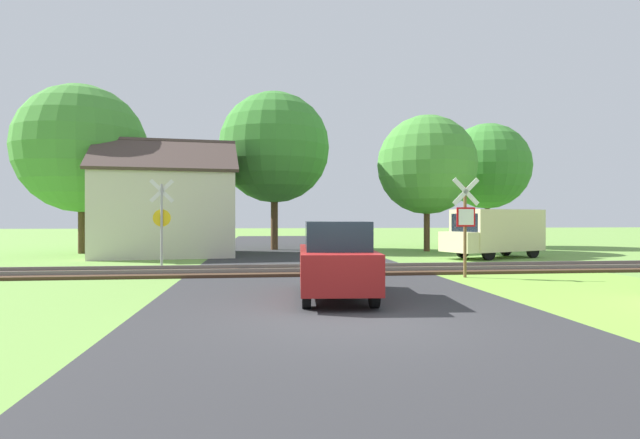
{
  "coord_description": "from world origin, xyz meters",
  "views": [
    {
      "loc": [
        -1.55,
        -8.92,
        1.86
      ],
      "look_at": [
        0.5,
        9.0,
        1.8
      ],
      "focal_mm": 28.0,
      "sensor_mm": 36.0,
      "label": 1
    }
  ],
  "objects_px": {
    "house": "(167,211)",
    "tree_right": "(427,165)",
    "crossing_sign_far": "(162,217)",
    "mail_truck": "(495,231)",
    "tree_left": "(82,149)",
    "tree_far": "(487,166)",
    "tree_center": "(274,148)",
    "parked_car": "(336,259)",
    "stop_sign_near": "(465,221)"
  },
  "relations": [
    {
      "from": "mail_truck",
      "to": "tree_left",
      "type": "bearing_deg",
      "value": 53.67
    },
    {
      "from": "stop_sign_near",
      "to": "mail_truck",
      "type": "relative_size",
      "value": 0.59
    },
    {
      "from": "crossing_sign_far",
      "to": "tree_right",
      "type": "xyz_separation_m",
      "value": [
        12.77,
        8.0,
        2.91
      ]
    },
    {
      "from": "tree_center",
      "to": "tree_far",
      "type": "bearing_deg",
      "value": 5.64
    },
    {
      "from": "tree_right",
      "to": "parked_car",
      "type": "distance_m",
      "value": 17.52
    },
    {
      "from": "house",
      "to": "parked_car",
      "type": "distance_m",
      "value": 15.43
    },
    {
      "from": "mail_truck",
      "to": "parked_car",
      "type": "distance_m",
      "value": 13.85
    },
    {
      "from": "tree_left",
      "to": "parked_car",
      "type": "height_order",
      "value": "tree_left"
    },
    {
      "from": "mail_truck",
      "to": "stop_sign_near",
      "type": "bearing_deg",
      "value": 126.29
    },
    {
      "from": "house",
      "to": "tree_right",
      "type": "height_order",
      "value": "tree_right"
    },
    {
      "from": "tree_left",
      "to": "tree_far",
      "type": "height_order",
      "value": "tree_left"
    },
    {
      "from": "mail_truck",
      "to": "parked_car",
      "type": "bearing_deg",
      "value": 117.65
    },
    {
      "from": "tree_right",
      "to": "parked_car",
      "type": "relative_size",
      "value": 1.84
    },
    {
      "from": "crossing_sign_far",
      "to": "mail_truck",
      "type": "distance_m",
      "value": 14.73
    },
    {
      "from": "stop_sign_near",
      "to": "tree_left",
      "type": "height_order",
      "value": "tree_left"
    },
    {
      "from": "tree_right",
      "to": "tree_far",
      "type": "relative_size",
      "value": 0.96
    },
    {
      "from": "tree_center",
      "to": "tree_right",
      "type": "distance_m",
      "value": 8.79
    },
    {
      "from": "house",
      "to": "tree_right",
      "type": "distance_m",
      "value": 14.12
    },
    {
      "from": "tree_right",
      "to": "parked_car",
      "type": "xyz_separation_m",
      "value": [
        -7.38,
        -15.4,
        -3.91
      ]
    },
    {
      "from": "stop_sign_near",
      "to": "mail_truck",
      "type": "bearing_deg",
      "value": -123.46
    },
    {
      "from": "crossing_sign_far",
      "to": "tree_center",
      "type": "height_order",
      "value": "tree_center"
    },
    {
      "from": "crossing_sign_far",
      "to": "tree_far",
      "type": "bearing_deg",
      "value": 28.24
    },
    {
      "from": "tree_far",
      "to": "mail_truck",
      "type": "height_order",
      "value": "tree_far"
    },
    {
      "from": "tree_center",
      "to": "house",
      "type": "bearing_deg",
      "value": -145.36
    },
    {
      "from": "tree_left",
      "to": "mail_truck",
      "type": "relative_size",
      "value": 1.67
    },
    {
      "from": "house",
      "to": "mail_truck",
      "type": "bearing_deg",
      "value": -19.28
    },
    {
      "from": "house",
      "to": "tree_left",
      "type": "distance_m",
      "value": 5.94
    },
    {
      "from": "tree_left",
      "to": "tree_center",
      "type": "bearing_deg",
      "value": 11.17
    },
    {
      "from": "house",
      "to": "tree_left",
      "type": "bearing_deg",
      "value": 152.78
    },
    {
      "from": "crossing_sign_far",
      "to": "house",
      "type": "height_order",
      "value": "house"
    },
    {
      "from": "mail_truck",
      "to": "tree_center",
      "type": "bearing_deg",
      "value": 32.56
    },
    {
      "from": "stop_sign_near",
      "to": "mail_truck",
      "type": "xyz_separation_m",
      "value": [
        4.42,
        7.11,
        -0.53
      ]
    },
    {
      "from": "tree_right",
      "to": "parked_car",
      "type": "height_order",
      "value": "tree_right"
    },
    {
      "from": "crossing_sign_far",
      "to": "mail_truck",
      "type": "relative_size",
      "value": 0.63
    },
    {
      "from": "house",
      "to": "tree_far",
      "type": "xyz_separation_m",
      "value": [
        19.03,
        5.08,
        2.98
      ]
    },
    {
      "from": "stop_sign_near",
      "to": "house",
      "type": "height_order",
      "value": "house"
    },
    {
      "from": "tree_center",
      "to": "tree_left",
      "type": "relative_size",
      "value": 1.05
    },
    {
      "from": "crossing_sign_far",
      "to": "tree_far",
      "type": "relative_size",
      "value": 0.42
    },
    {
      "from": "tree_right",
      "to": "tree_left",
      "type": "xyz_separation_m",
      "value": [
        -18.45,
        0.32,
        0.64
      ]
    },
    {
      "from": "tree_right",
      "to": "tree_center",
      "type": "bearing_deg",
      "value": 164.69
    },
    {
      "from": "tree_left",
      "to": "tree_far",
      "type": "bearing_deg",
      "value": 8.01
    },
    {
      "from": "tree_left",
      "to": "mail_truck",
      "type": "xyz_separation_m",
      "value": [
        20.06,
        -5.2,
        -4.21
      ]
    },
    {
      "from": "tree_far",
      "to": "tree_right",
      "type": "bearing_deg",
      "value": -145.11
    },
    {
      "from": "tree_center",
      "to": "tree_far",
      "type": "height_order",
      "value": "tree_center"
    },
    {
      "from": "house",
      "to": "parked_car",
      "type": "relative_size",
      "value": 1.78
    },
    {
      "from": "tree_right",
      "to": "tree_left",
      "type": "relative_size",
      "value": 0.86
    },
    {
      "from": "tree_right",
      "to": "mail_truck",
      "type": "height_order",
      "value": "tree_right"
    },
    {
      "from": "stop_sign_near",
      "to": "parked_car",
      "type": "height_order",
      "value": "stop_sign_near"
    },
    {
      "from": "tree_center",
      "to": "mail_truck",
      "type": "relative_size",
      "value": 1.75
    },
    {
      "from": "crossing_sign_far",
      "to": "tree_right",
      "type": "relative_size",
      "value": 0.44
    }
  ]
}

